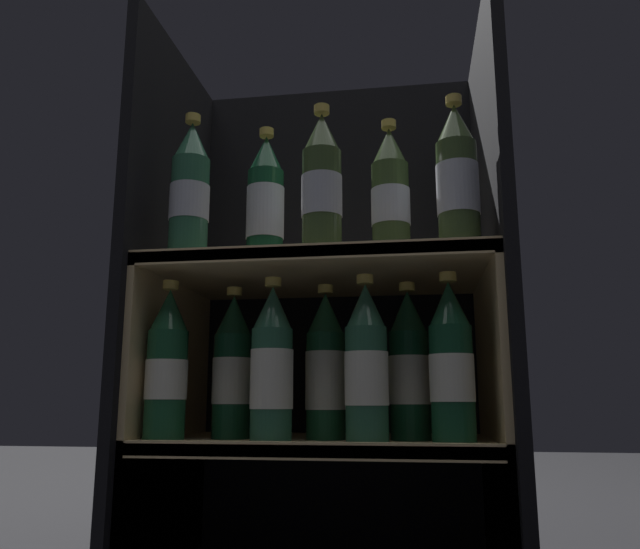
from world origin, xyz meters
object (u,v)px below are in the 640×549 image
(bottle_lower_front_2, at_px, (366,367))
(bottle_lower_back_0, at_px, (232,370))
(bottle_lower_front_3, at_px, (451,365))
(bottle_upper_back_0, at_px, (265,204))
(bottle_lower_front_1, at_px, (272,368))
(bottle_lower_front_0, at_px, (167,368))
(bottle_lower_back_1, at_px, (326,370))
(bottle_upper_front_0, at_px, (190,193))
(bottle_upper_back_1, at_px, (390,197))
(bottle_lower_back_2, at_px, (409,369))
(bottle_upper_front_1, at_px, (322,186))
(bottle_upper_front_2, at_px, (457,179))

(bottle_lower_front_2, relative_size, bottle_lower_back_0, 1.00)
(bottle_lower_front_3, distance_m, bottle_lower_back_0, 0.37)
(bottle_upper_back_0, bearing_deg, bottle_lower_front_1, -65.66)
(bottle_lower_front_0, relative_size, bottle_lower_back_1, 1.00)
(bottle_upper_front_0, height_order, bottle_upper_back_1, same)
(bottle_lower_front_2, distance_m, bottle_lower_front_3, 0.13)
(bottle_lower_back_1, bearing_deg, bottle_upper_front_0, -161.25)
(bottle_lower_back_0, xyz_separation_m, bottle_lower_back_2, (0.30, 0.00, -0.00))
(bottle_upper_front_1, height_order, bottle_upper_back_1, same)
(bottle_upper_back_0, relative_size, bottle_lower_back_1, 1.00)
(bottle_upper_front_0, bearing_deg, bottle_upper_front_1, 0.00)
(bottle_upper_front_0, relative_size, bottle_upper_back_1, 1.00)
(bottle_lower_back_2, bearing_deg, bottle_lower_front_2, -130.37)
(bottle_lower_back_0, height_order, bottle_lower_back_2, same)
(bottle_upper_front_0, distance_m, bottle_lower_front_1, 0.33)
(bottle_lower_front_2, distance_m, bottle_lower_back_2, 0.10)
(bottle_lower_front_1, distance_m, bottle_lower_back_0, 0.12)
(bottle_lower_front_1, relative_size, bottle_lower_front_2, 1.00)
(bottle_lower_front_0, relative_size, bottle_lower_back_0, 1.00)
(bottle_upper_front_1, height_order, bottle_lower_back_2, bottle_upper_front_1)
(bottle_lower_front_0, xyz_separation_m, bottle_lower_back_2, (0.39, 0.08, -0.00))
(bottle_lower_front_0, relative_size, bottle_lower_front_1, 1.00)
(bottle_upper_front_0, xyz_separation_m, bottle_lower_front_0, (-0.03, 0.00, -0.30))
(bottle_upper_back_1, bearing_deg, bottle_lower_front_0, -168.25)
(bottle_upper_front_0, xyz_separation_m, bottle_upper_front_2, (0.45, 0.00, -0.00))
(bottle_lower_back_1, bearing_deg, bottle_upper_back_0, 180.00)
(bottle_upper_back_1, xyz_separation_m, bottle_lower_back_0, (-0.28, 0.00, -0.30))
(bottle_upper_front_0, xyz_separation_m, bottle_lower_front_3, (0.43, 0.00, -0.30))
(bottle_upper_front_2, distance_m, bottle_lower_front_2, 0.33)
(bottle_lower_back_1, bearing_deg, bottle_lower_front_1, -134.60)
(bottle_upper_back_0, bearing_deg, bottle_lower_back_0, -180.00)
(bottle_upper_front_2, bearing_deg, bottle_lower_front_1, -180.00)
(bottle_upper_front_1, xyz_separation_m, bottle_lower_back_0, (-0.17, 0.08, -0.30))
(bottle_upper_front_2, bearing_deg, bottle_lower_front_2, 180.00)
(bottle_lower_front_3, relative_size, bottle_lower_back_1, 1.00)
(bottle_lower_back_0, relative_size, bottle_lower_back_2, 1.00)
(bottle_upper_back_0, distance_m, bottle_lower_back_2, 0.38)
(bottle_lower_front_1, bearing_deg, bottle_upper_back_0, 114.34)
(bottle_upper_front_0, height_order, bottle_lower_front_1, bottle_upper_front_0)
(bottle_lower_back_0, bearing_deg, bottle_lower_front_1, -40.97)
(bottle_upper_front_1, height_order, bottle_upper_back_0, same)
(bottle_upper_back_0, height_order, bottle_lower_back_0, bottle_upper_back_0)
(bottle_lower_back_1, bearing_deg, bottle_lower_front_3, -20.42)
(bottle_lower_front_0, distance_m, bottle_lower_front_3, 0.45)
(bottle_upper_front_1, distance_m, bottle_lower_front_1, 0.31)
(bottle_upper_front_1, bearing_deg, bottle_upper_back_1, 34.58)
(bottle_upper_front_1, relative_size, bottle_lower_front_3, 1.00)
(bottle_upper_front_0, distance_m, bottle_upper_back_1, 0.35)
(bottle_lower_front_1, bearing_deg, bottle_upper_front_0, 180.00)
(bottle_lower_front_1, bearing_deg, bottle_upper_back_1, 21.75)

